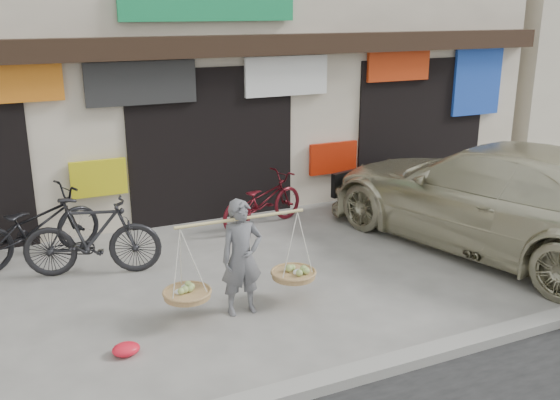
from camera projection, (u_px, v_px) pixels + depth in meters
name	position (u px, v px, depth m)	size (l,w,h in m)	color
ground	(302.00, 295.00, 8.32)	(70.00, 70.00, 0.00)	gray
kerb	(387.00, 365.00, 6.57)	(70.00, 0.25, 0.12)	gray
shophouse_block	(163.00, 18.00, 12.85)	(14.00, 6.32, 7.00)	beige
street_vendor	(242.00, 262.00, 7.65)	(1.97, 0.58, 1.47)	slate
bike_0	(34.00, 226.00, 9.30)	(0.72, 2.08, 1.09)	black
bike_1	(92.00, 236.00, 8.80)	(0.54, 1.92, 1.15)	black
bike_2	(262.00, 201.00, 10.81)	(0.61, 1.76, 0.92)	#500D15
suv	(495.00, 196.00, 9.74)	(3.72, 6.22, 1.69)	beige
red_bag	(126.00, 349.00, 6.86)	(0.31, 0.25, 0.14)	red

